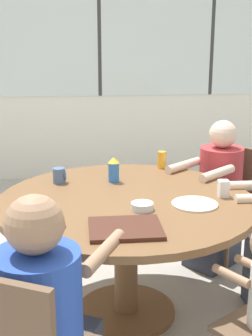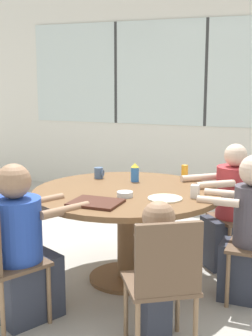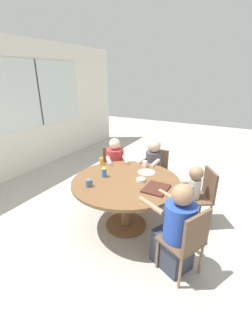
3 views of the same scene
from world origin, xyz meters
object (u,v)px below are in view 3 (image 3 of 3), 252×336
at_px(chair_for_toddler, 203,193).
at_px(person_man_blue_shirt, 115,171).
at_px(coffee_mug, 89,183).
at_px(sippy_cup, 104,171).
at_px(person_woman_green_shirt, 152,171).
at_px(milk_carton_small, 145,164).
at_px(bowl_white_shallow, 141,180).
at_px(person_man_teal_shirt, 176,232).
at_px(chair_for_man_blue_shirt, 114,166).
at_px(person_toddler, 192,195).
at_px(chair_for_woman_green_shirt, 156,169).
at_px(chair_for_man_teal_shirt, 188,239).
at_px(juice_glass, 101,161).

relative_size(chair_for_toddler, person_man_blue_shirt, 0.79).
bearing_deg(coffee_mug, sippy_cup, -1.66).
relative_size(person_woman_green_shirt, milk_carton_small, 11.13).
relative_size(milk_carton_small, bowl_white_shallow, 0.81).
height_order(sippy_cup, bowl_white_shallow, sippy_cup).
xyz_separation_m(person_man_teal_shirt, sippy_cup, (0.37, 1.17, 0.35)).
bearing_deg(chair_for_man_blue_shirt, person_toddler, 127.72).
bearing_deg(person_toddler, person_man_blue_shirt, 49.06).
distance_m(person_man_blue_shirt, milk_carton_small, 0.73).
height_order(chair_for_man_blue_shirt, person_toddler, person_toddler).
height_order(coffee_mug, sippy_cup, sippy_cup).
distance_m(chair_for_woman_green_shirt, person_man_blue_shirt, 0.73).
xyz_separation_m(chair_for_man_blue_shirt, person_woman_green_shirt, (0.10, -0.73, 0.01)).
distance_m(milk_carton_small, bowl_white_shallow, 0.52).
relative_size(chair_for_man_teal_shirt, person_toddler, 0.93).
bearing_deg(bowl_white_shallow, juice_glass, 72.89).
distance_m(chair_for_woman_green_shirt, coffee_mug, 1.57).
bearing_deg(juice_glass, bowl_white_shallow, -107.11).
xyz_separation_m(chair_for_toddler, bowl_white_shallow, (-0.53, 0.74, 0.26)).
xyz_separation_m(chair_for_toddler, coffee_mug, (-0.99, 1.27, 0.29)).
xyz_separation_m(chair_for_toddler, person_toddler, (-0.08, 0.13, -0.03)).
distance_m(chair_for_man_blue_shirt, bowl_white_shallow, 1.23).
bearing_deg(person_woman_green_shirt, juice_glass, 45.98).
height_order(chair_for_woman_green_shirt, coffee_mug, chair_for_woman_green_shirt).
bearing_deg(sippy_cup, milk_carton_small, -30.42).
bearing_deg(chair_for_toddler, chair_for_man_blue_shirt, 48.62).
bearing_deg(person_man_blue_shirt, chair_for_woman_green_shirt, 172.11).
bearing_deg(bowl_white_shallow, person_toddler, -53.79).
height_order(chair_for_toddler, person_woman_green_shirt, person_woman_green_shirt).
bearing_deg(person_toddler, chair_for_woman_green_shirt, 20.69).
bearing_deg(person_toddler, sippy_cup, 83.81).
bearing_deg(person_man_blue_shirt, bowl_white_shallow, 100.66).
distance_m(person_man_blue_shirt, person_man_teal_shirt, 1.85).
bearing_deg(chair_for_toddler, person_toddler, 90.00).
distance_m(person_toddler, sippy_cup, 1.32).
height_order(person_man_teal_shirt, bowl_white_shallow, person_man_teal_shirt).
bearing_deg(chair_for_man_blue_shirt, person_man_teal_shirt, 100.98).
bearing_deg(chair_for_man_teal_shirt, milk_carton_small, 68.76).
relative_size(chair_for_toddler, juice_glass, 7.30).
bearing_deg(person_man_teal_shirt, chair_for_man_teal_shirt, -90.00).
relative_size(chair_for_toddler, bowl_white_shallow, 7.08).
bearing_deg(chair_for_man_teal_shirt, person_man_blue_shirt, 79.00).
height_order(chair_for_woman_green_shirt, chair_for_man_teal_shirt, same).
height_order(chair_for_man_blue_shirt, chair_for_man_teal_shirt, same).
relative_size(person_woman_green_shirt, coffee_mug, 11.39).
relative_size(person_man_teal_shirt, milk_carton_small, 11.04).
distance_m(chair_for_toddler, bowl_white_shallow, 0.95).
xyz_separation_m(coffee_mug, milk_carton_small, (0.95, -0.37, 0.00)).
xyz_separation_m(person_toddler, coffee_mug, (-0.91, 1.15, 0.32)).
xyz_separation_m(sippy_cup, juice_glass, (0.36, 0.29, -0.02)).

